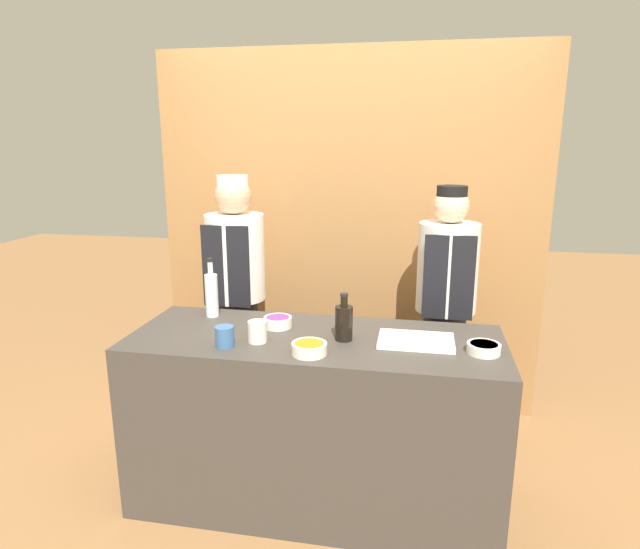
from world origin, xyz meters
The scene contains 13 objects.
ground_plane centered at (0.00, 0.00, 0.00)m, with size 14.00×14.00×0.00m, color olive.
cabinet_wall centered at (0.00, 1.19, 1.20)m, with size 2.56×0.18×2.40m.
counter centered at (0.00, 0.00, 0.45)m, with size 1.81×0.68×0.89m.
sauce_bowl_purple centered at (-0.21, 0.11, 0.92)m, with size 0.14×0.14×0.05m.
sauce_bowl_yellow centered at (0.78, -0.06, 0.92)m, with size 0.15×0.15×0.05m.
sauce_bowl_orange centered at (0.02, -0.21, 0.92)m, with size 0.16×0.16×0.05m.
cutting_board centered at (0.48, 0.01, 0.90)m, with size 0.35×0.24×0.02m.
bottle_soy centered at (0.14, -0.01, 0.98)m, with size 0.08×0.08×0.23m.
bottle_clear centered at (-0.61, 0.21, 1.02)m, with size 0.07×0.07×0.32m.
cup_blue centered at (-0.39, -0.19, 0.94)m, with size 0.09×0.09×0.10m.
cup_cream centered at (-0.25, -0.11, 0.94)m, with size 0.09×0.09×0.10m.
chef_left centered at (-0.65, 0.72, 0.88)m, with size 0.37×0.37×1.62m.
chef_right centered at (0.65, 0.72, 0.85)m, with size 0.35×0.35×1.57m.
Camera 1 is at (0.48, -2.40, 1.82)m, focal length 30.00 mm.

